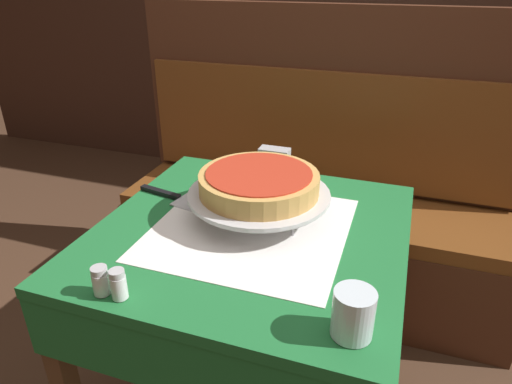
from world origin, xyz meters
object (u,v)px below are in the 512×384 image
dining_table_front (251,263)px  deep_dish_pizza (260,182)px  booth_bench (314,218)px  pizza_server (177,197)px  pizza_pan_stand (260,195)px  napkin_holder (274,161)px  water_glass_near (353,314)px  salt_shaker (101,281)px  condiment_caddy (365,82)px  dining_table_rear (366,114)px  pepper_shaker (118,284)px

dining_table_front → deep_dish_pizza: 0.23m
booth_bench → pizza_server: booth_bench is taller
pizza_pan_stand → napkin_holder: 0.30m
booth_bench → deep_dish_pizza: bearing=-91.9°
water_glass_near → napkin_holder: 0.75m
salt_shaker → napkin_holder: napkin_holder is taller
salt_shaker → condiment_caddy: 2.03m
salt_shaker → water_glass_near: bearing=5.7°
dining_table_rear → pepper_shaker: size_ratio=10.85×
water_glass_near → condiment_caddy: size_ratio=0.58×
dining_table_rear → pizza_server: bearing=-105.3°
water_glass_near → pepper_shaker: (-0.48, -0.05, -0.01)m
pepper_shaker → dining_table_rear: bearing=81.1°
pizza_pan_stand → pizza_server: (-0.27, 0.02, -0.06)m
dining_table_front → pepper_shaker: size_ratio=11.81×
pizza_pan_stand → water_glass_near: size_ratio=4.01×
salt_shaker → pepper_shaker: 0.04m
dining_table_rear → deep_dish_pizza: deep_dish_pizza is taller
pizza_server → dining_table_rear: bearing=74.7°
pizza_server → dining_table_front: bearing=-18.4°
pizza_server → napkin_holder: (0.22, 0.27, 0.04)m
salt_shaker → napkin_holder: 0.74m
pizza_pan_stand → deep_dish_pizza: 0.04m
water_glass_near → booth_bench: bearing=105.0°
napkin_holder → pizza_pan_stand: bearing=-81.0°
dining_table_rear → pepper_shaker: bearing=-98.9°
deep_dish_pizza → napkin_holder: bearing=99.0°
booth_bench → salt_shaker: (-0.23, -1.12, 0.41)m
pizza_pan_stand → condiment_caddy: 1.58m
dining_table_front → water_glass_near: water_glass_near is taller
pizza_pan_stand → salt_shaker: (-0.21, -0.43, -0.03)m
booth_bench → pizza_pan_stand: (-0.02, -0.70, 0.44)m
salt_shaker → condiment_caddy: bearing=81.3°
booth_bench → salt_shaker: 1.22m
pepper_shaker → condiment_caddy: condiment_caddy is taller
pepper_shaker → pizza_pan_stand: bearing=68.6°
booth_bench → water_glass_near: (0.29, -1.07, 0.43)m
water_glass_near → salt_shaker: size_ratio=1.48×
pizza_server → salt_shaker: 0.45m
dining_table_rear → napkin_holder: 1.22m
deep_dish_pizza → napkin_holder: size_ratio=3.26×
deep_dish_pizza → water_glass_near: deep_dish_pizza is taller
pizza_server → pizza_pan_stand: bearing=-4.3°
dining_table_rear → booth_bench: booth_bench is taller
napkin_holder → condiment_caddy: condiment_caddy is taller
pizza_server → napkin_holder: 0.35m
dining_table_front → pizza_pan_stand: 0.19m
salt_shaker → pepper_shaker: pepper_shaker is taller
pizza_pan_stand → pizza_server: pizza_pan_stand is taller
pepper_shaker → napkin_holder: napkin_holder is taller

